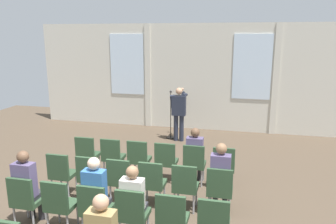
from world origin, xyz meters
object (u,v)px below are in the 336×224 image
Objects in this scene: audience_r1_c5 at (220,175)px; chair_r2_c0 at (25,198)px; speaker at (179,110)px; chair_r1_c5 at (220,188)px; chair_r0_c1 at (112,155)px; chair_r2_c2 at (95,207)px; chair_r1_c3 at (152,181)px; chair_r1_c4 at (185,184)px; chair_r1_c1 at (90,175)px; audience_r2_c0 at (27,184)px; chair_r0_c4 at (194,162)px; chair_r0_c0 at (87,153)px; chair_r0_c2 at (139,157)px; chair_r2_c3 at (132,211)px; mic_stand at (171,128)px; audience_r2_c3 at (134,199)px; chair_r2_c4 at (172,216)px; chair_r2_c1 at (59,202)px; chair_r1_c2 at (120,178)px; audience_r0_c4 at (195,153)px; chair_r0_c3 at (166,159)px; chair_r0_c5 at (224,164)px; chair_r2_c5 at (214,222)px; chair_r1_c0 at (61,172)px; audience_r2_c2 at (96,192)px.

audience_r1_c5 is 3.42m from chair_r2_c0.
chair_r1_c5 is (1.58, -4.13, -0.44)m from speaker.
chair_r2_c0 is (-0.64, -2.28, 0.00)m from chair_r0_c1.
chair_r2_c0 is 1.28m from chair_r2_c2.
chair_r1_c3 is 1.00× the size of chair_r1_c4.
audience_r2_c0 reaches higher than chair_r1_c1.
chair_r0_c0 is at bearing 180.00° from chair_r0_c4.
chair_r0_c2 and chair_r2_c3 have the same top height.
chair_r1_c1 is (-0.67, -4.31, 0.20)m from mic_stand.
chair_r0_c0 and chair_r1_c3 have the same top height.
chair_r2_c4 is (0.64, -0.08, -0.18)m from audience_r2_c3.
chair_r1_c3 is 0.73× the size of audience_r2_c3.
chair_r1_c3 is at bearing 180.00° from chair_r1_c5.
mic_stand is 3.44m from chair_r0_c0.
chair_r1_c1 is at bearing 90.00° from chair_r2_c1.
chair_r2_c2 is (0.00, -1.14, 0.00)m from chair_r1_c2.
chair_r2_c3 is at bearing -105.13° from audience_r0_c4.
chair_r0_c3 is 2.61m from chair_r2_c1.
chair_r0_c0 and chair_r0_c4 have the same top height.
chair_r0_c5 and chair_r2_c0 have the same top height.
chair_r2_c3 is (0.64, 0.00, 0.00)m from chair_r2_c2.
chair_r0_c0 is 1.00× the size of chair_r2_c3.
audience_r2_c0 is at bearing -131.06° from chair_r0_c3.
chair_r1_c3 is at bearing -119.27° from chair_r0_c4.
mic_stand is 1.65× the size of chair_r1_c3.
chair_r1_c3 is at bearing 0.00° from chair_r1_c1.
chair_r2_c1 and chair_r2_c5 have the same top height.
chair_r0_c1 is 1.00× the size of chair_r2_c2.
chair_r2_c0 is at bearing -103.54° from mic_stand.
chair_r1_c0 and chair_r1_c5 have the same top height.
mic_stand is 5.39m from audience_r2_c2.
chair_r1_c4 is (2.55, 0.00, 0.00)m from chair_r1_c0.
chair_r2_c1 is (-1.92, -2.36, -0.18)m from audience_r0_c4.
audience_r2_c3 is at bearing -59.80° from chair_r0_c1.
audience_r2_c2 is (0.00, -2.20, 0.22)m from chair_r0_c2.
chair_r0_c2 is 0.69× the size of audience_r1_c5.
audience_r2_c3 is at bearing 7.46° from chair_r2_c2.
chair_r0_c1 is 1.92m from chair_r0_c4.
mic_stand is 4.65m from audience_r1_c5.
chair_r1_c5 is at bearing 0.00° from chair_r1_c2.
chair_r0_c5 is 1.00× the size of chair_r2_c1.
chair_r0_c2 is 1.00× the size of chair_r1_c2.
audience_r2_c2 is at bearing 0.01° from audience_r2_c0.
chair_r0_c4 is at bearing 90.00° from chair_r1_c4.
chair_r2_c0 is at bearing -130.06° from chair_r0_c3.
audience_r2_c0 is at bearing 177.64° from chair_r2_c3.
chair_r1_c3 is (-1.28, -1.14, 0.00)m from chair_r0_c5.
chair_r0_c2 is 2.20m from audience_r1_c5.
chair_r1_c5 is 1.14m from chair_r2_c5.
chair_r0_c1 and chair_r0_c2 have the same top height.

